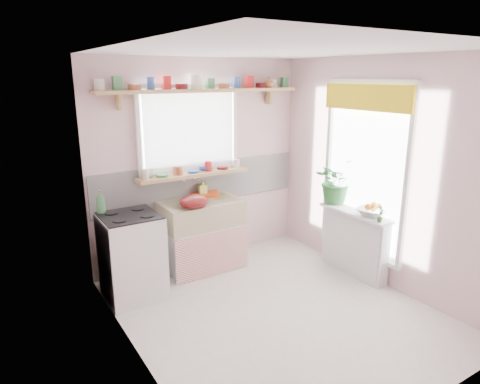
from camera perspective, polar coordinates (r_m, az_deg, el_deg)
room at (r=5.02m, az=5.25°, el=4.68°), size 3.20×3.20×3.20m
sink_unit at (r=5.22m, az=-5.07°, el=-5.64°), size 0.95×0.65×1.11m
cooker at (r=4.67m, az=-14.21°, el=-8.28°), size 0.58×0.58×0.93m
radiator_ledge at (r=5.24m, az=15.02°, el=-6.43°), size 0.22×0.95×0.78m
windowsill at (r=5.17m, az=-6.20°, el=2.35°), size 1.40×0.22×0.04m
pine_shelf at (r=5.10m, az=-4.92°, el=13.33°), size 2.52×0.24×0.04m
shelf_crockery at (r=5.10m, az=-4.94°, el=14.17°), size 2.47×0.11×0.12m
sill_crockery at (r=5.15m, az=-6.40°, el=3.14°), size 1.35×0.11×0.12m
dish_tray at (r=5.32m, az=-4.78°, el=-0.27°), size 0.42×0.38×0.04m
colander at (r=4.81m, az=-6.17°, el=-1.27°), size 0.42×0.42×0.15m
jade_plant at (r=5.33m, az=12.61°, el=1.51°), size 0.60×0.55×0.56m
fruit_bowl at (r=5.00m, az=17.24°, el=-2.55°), size 0.40×0.40×0.08m
herb_pot at (r=4.77m, az=18.17°, el=-2.71°), size 0.12×0.10×0.20m
soap_bottle_sink at (r=5.29m, az=-5.01°, el=0.61°), size 0.11×0.11×0.21m
sill_cup at (r=5.01m, az=-12.01°, el=2.55°), size 0.17×0.17×0.11m
sill_bowl at (r=5.29m, az=-4.69°, el=3.24°), size 0.21×0.21×0.06m
shelf_vase at (r=5.53m, az=3.86°, el=14.39°), size 0.15×0.15×0.13m
cooker_bottle at (r=4.62m, az=-18.12°, el=-1.21°), size 0.10×0.10×0.24m
fruit at (r=4.99m, az=17.28°, el=-1.85°), size 0.20×0.14×0.10m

